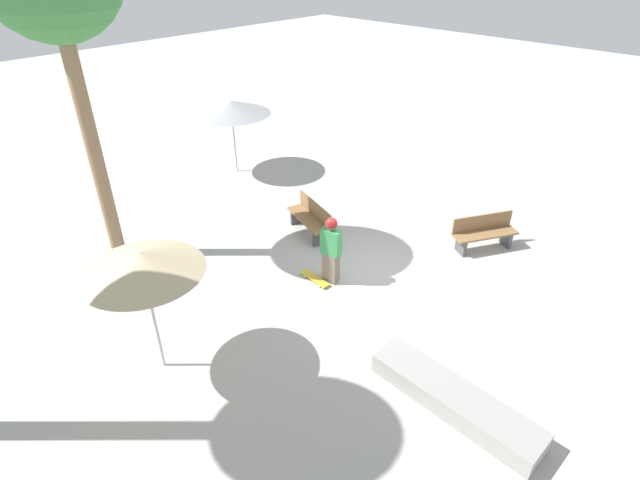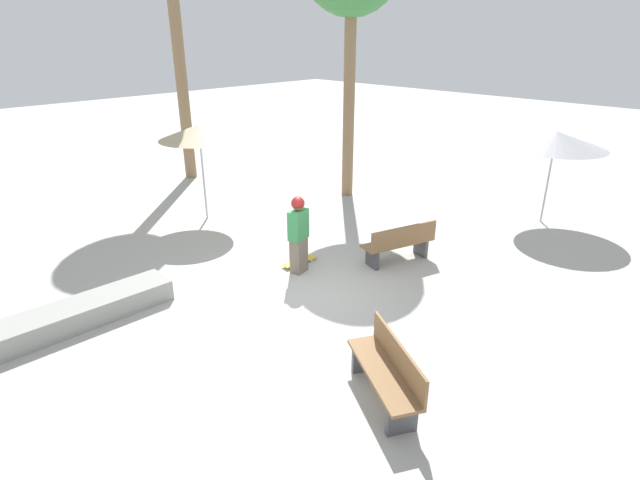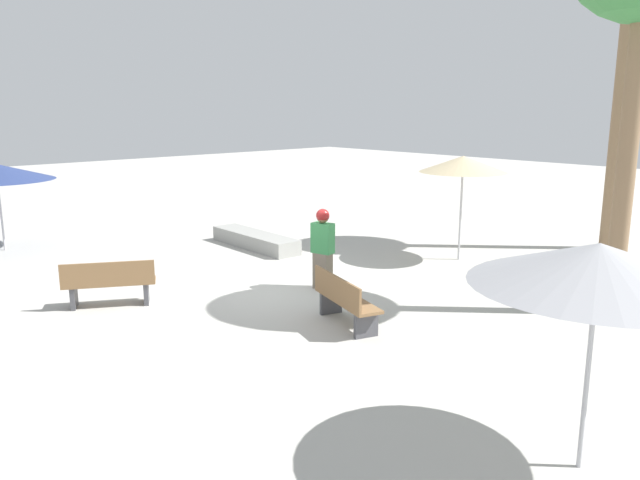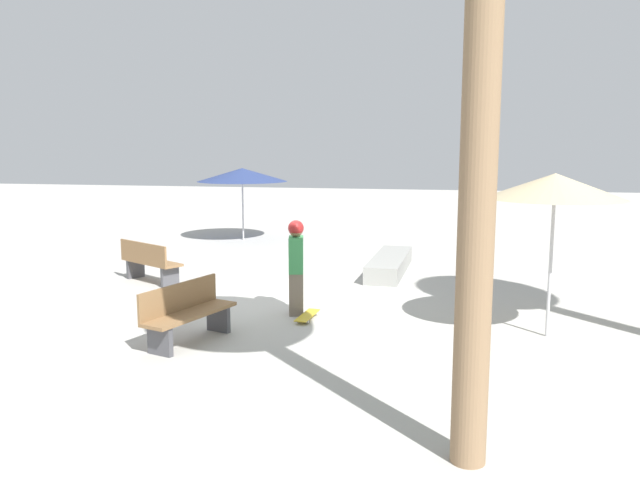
% 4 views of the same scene
% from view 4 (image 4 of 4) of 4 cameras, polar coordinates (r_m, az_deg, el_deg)
% --- Properties ---
extents(ground_plane, '(60.00, 60.00, 0.00)m').
position_cam_4_polar(ground_plane, '(11.39, -6.08, -5.69)').
color(ground_plane, '#B2AFA8').
extents(skater_main, '(0.46, 0.32, 1.59)m').
position_cam_4_polar(skater_main, '(10.38, -2.20, -2.20)').
color(skater_main, '#726656').
rests_on(skater_main, ground_plane).
extents(skateboard, '(0.81, 0.27, 0.07)m').
position_cam_4_polar(skateboard, '(10.26, -1.16, -6.91)').
color(skateboard, gold).
rests_on(skateboard, ground_plane).
extents(concrete_ledge, '(2.95, 0.79, 0.37)m').
position_cam_4_polar(concrete_ledge, '(14.01, 6.39, -2.21)').
color(concrete_ledge, gray).
rests_on(concrete_ledge, ground_plane).
extents(bench_near, '(1.66, 0.90, 0.85)m').
position_cam_4_polar(bench_near, '(9.20, -12.04, -6.56)').
color(bench_near, '#47474C').
rests_on(bench_near, ground_plane).
extents(bench_far, '(1.17, 1.61, 0.85)m').
position_cam_4_polar(bench_far, '(13.34, -15.34, -1.96)').
color(bench_far, '#47474C').
rests_on(bench_far, ground_plane).
extents(shade_umbrella_navy, '(2.67, 2.67, 2.15)m').
position_cam_4_polar(shade_umbrella_navy, '(18.71, -7.13, 5.93)').
color(shade_umbrella_navy, '#B7B7BC').
rests_on(shade_umbrella_navy, ground_plane).
extents(shade_umbrella_tan, '(1.98, 1.98, 2.42)m').
position_cam_4_polar(shade_umbrella_tan, '(9.59, 20.69, 4.61)').
color(shade_umbrella_tan, '#B7B7BC').
rests_on(shade_umbrella_tan, ground_plane).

